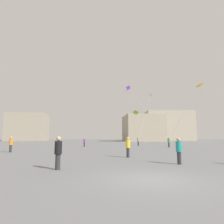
# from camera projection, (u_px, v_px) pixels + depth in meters

# --- Properties ---
(ground_plane) EXTENTS (300.00, 300.00, 0.00)m
(ground_plane) POSITION_uv_depth(u_px,v_px,m) (151.00, 180.00, 7.94)
(ground_plane) COLOR slate
(person_in_grey) EXTENTS (0.40, 0.40, 1.85)m
(person_in_grey) POSITION_uv_depth(u_px,v_px,m) (138.00, 141.00, 39.23)
(person_in_grey) COLOR #2D2D33
(person_in_grey) RESTS_ON ground_plane
(person_in_black) EXTENTS (0.39, 0.39, 1.80)m
(person_in_black) POSITION_uv_depth(u_px,v_px,m) (58.00, 151.00, 10.49)
(person_in_black) COLOR #2D2D33
(person_in_black) RESTS_ON ground_plane
(person_in_teal) EXTENTS (0.38, 0.38, 1.73)m
(person_in_teal) POSITION_uv_depth(u_px,v_px,m) (179.00, 149.00, 12.55)
(person_in_teal) COLOR #2D2D33
(person_in_teal) RESTS_ON ground_plane
(person_in_green) EXTENTS (0.38, 0.38, 1.74)m
(person_in_green) POSITION_uv_depth(u_px,v_px,m) (169.00, 142.00, 33.34)
(person_in_green) COLOR #2D2D33
(person_in_green) RESTS_ON ground_plane
(person_in_yellow) EXTENTS (0.39, 0.39, 1.78)m
(person_in_yellow) POSITION_uv_depth(u_px,v_px,m) (128.00, 146.00, 16.77)
(person_in_yellow) COLOR #2D2D33
(person_in_yellow) RESTS_ON ground_plane
(person_in_orange) EXTENTS (0.40, 0.40, 1.84)m
(person_in_orange) POSITION_uv_depth(u_px,v_px,m) (11.00, 144.00, 22.44)
(person_in_orange) COLOR #2D2D33
(person_in_orange) RESTS_ON ground_plane
(person_in_purple) EXTENTS (0.37, 0.37, 1.69)m
(person_in_purple) POSITION_uv_depth(u_px,v_px,m) (84.00, 142.00, 35.53)
(person_in_purple) COLOR #2D2D33
(person_in_purple) RESTS_ON ground_plane
(kite_emerald_delta) EXTENTS (4.69, 5.71, 10.88)m
(kite_emerald_delta) POSITION_uv_depth(u_px,v_px,m) (150.00, 96.00, 45.85)
(kite_emerald_delta) COLOR green
(kite_violet_delta) EXTENTS (7.73, 1.65, 9.15)m
(kite_violet_delta) POSITION_uv_depth(u_px,v_px,m) (129.00, 90.00, 32.90)
(kite_violet_delta) COLOR purple
(kite_amber_delta) EXTENTS (1.12, 10.14, 7.46)m
(kite_amber_delta) POSITION_uv_depth(u_px,v_px,m) (198.00, 87.00, 25.16)
(kite_amber_delta) COLOR yellow
(kite_lime_delta) EXTENTS (1.47, 3.20, 5.57)m
(kite_lime_delta) POSITION_uv_depth(u_px,v_px,m) (136.00, 113.00, 37.31)
(kite_lime_delta) COLOR #8CD12D
(building_left_hall) EXTENTS (17.49, 15.12, 13.16)m
(building_left_hall) POSITION_uv_depth(u_px,v_px,m) (28.00, 127.00, 94.92)
(building_left_hall) COLOR #A39984
(building_left_hall) RESTS_ON ground_plane
(building_centre_hall) EXTENTS (16.09, 16.19, 11.10)m
(building_centre_hall) POSITION_uv_depth(u_px,v_px,m) (143.00, 128.00, 83.16)
(building_centre_hall) COLOR #A39984
(building_centre_hall) RESTS_ON ground_plane
(building_right_hall) EXTENTS (24.57, 12.94, 15.24)m
(building_right_hall) POSITION_uv_depth(u_px,v_px,m) (169.00, 126.00, 100.93)
(building_right_hall) COLOR #B2A893
(building_right_hall) RESTS_ON ground_plane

